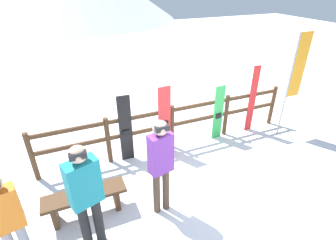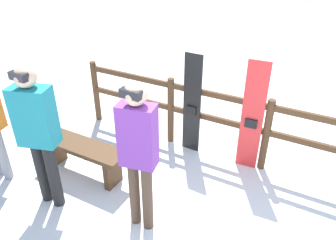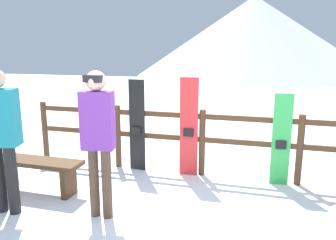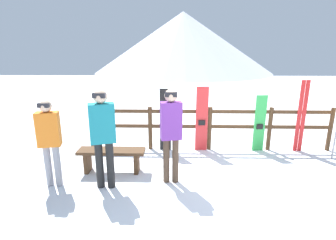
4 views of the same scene
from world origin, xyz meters
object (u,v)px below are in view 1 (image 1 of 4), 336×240
at_px(snowboard_black_stripe, 126,129).
at_px(ski_pair_red, 252,100).
at_px(bench, 85,199).
at_px(person_purple, 161,161).
at_px(snowboard_green, 218,113).
at_px(snowboard_red, 164,120).
at_px(person_teal, 85,192).
at_px(person_orange, 7,218).
at_px(rental_flag, 295,74).

xyz_separation_m(snowboard_black_stripe, ski_pair_red, (3.18, 0.00, 0.11)).
distance_m(bench, person_purple, 1.42).
bearing_deg(snowboard_green, snowboard_red, 179.99).
bearing_deg(person_teal, bench, 92.33).
distance_m(person_orange, snowboard_black_stripe, 2.64).
bearing_deg(rental_flag, ski_pair_red, 146.59).
bearing_deg(snowboard_red, snowboard_black_stripe, -180.00).
distance_m(bench, snowboard_red, 2.28).
height_order(bench, ski_pair_red, ski_pair_red).
relative_size(bench, person_purple, 0.76).
xyz_separation_m(person_teal, snowboard_red, (1.86, 1.81, -0.25)).
bearing_deg(rental_flag, snowboard_black_stripe, 173.31).
xyz_separation_m(person_teal, person_purple, (1.15, 0.22, 0.01)).
bearing_deg(snowboard_black_stripe, bench, -130.15).
distance_m(bench, person_teal, 0.91).
height_order(snowboard_black_stripe, rental_flag, rental_flag).
relative_size(person_purple, person_orange, 1.11).
relative_size(snowboard_red, rental_flag, 0.62).
xyz_separation_m(snowboard_red, snowboard_green, (1.37, -0.00, -0.10)).
distance_m(person_teal, rental_flag, 5.09).
xyz_separation_m(snowboard_black_stripe, rental_flag, (3.88, -0.45, 0.81)).
relative_size(bench, person_orange, 0.84).
bearing_deg(rental_flag, snowboard_green, 164.57).
relative_size(person_purple, snowboard_black_stripe, 1.16).
bearing_deg(bench, person_teal, -87.67).
bearing_deg(snowboard_black_stripe, ski_pair_red, 0.06).
height_order(snowboard_red, rental_flag, rental_flag).
bearing_deg(snowboard_green, bench, -159.55).
height_order(person_teal, snowboard_red, person_teal).
distance_m(bench, rental_flag, 5.10).
relative_size(person_purple, rental_flag, 0.70).
distance_m(person_purple, ski_pair_red, 3.43).
bearing_deg(person_teal, snowboard_black_stripe, 61.13).
relative_size(person_teal, snowboard_black_stripe, 1.17).
relative_size(snowboard_black_stripe, snowboard_green, 1.11).
distance_m(snowboard_black_stripe, rental_flag, 3.98).
xyz_separation_m(person_teal, snowboard_green, (3.23, 1.81, -0.35)).
bearing_deg(person_orange, person_teal, -2.33).
bearing_deg(ski_pair_red, snowboard_green, -179.79).
xyz_separation_m(snowboard_green, ski_pair_red, (0.95, 0.00, 0.18)).
bearing_deg(ski_pair_red, rental_flag, -33.41).
bearing_deg(person_teal, ski_pair_red, 23.47).
distance_m(snowboard_red, ski_pair_red, 2.32).
bearing_deg(person_teal, snowboard_green, 29.30).
bearing_deg(snowboard_green, rental_flag, -15.43).
xyz_separation_m(person_purple, snowboard_red, (0.71, 1.59, -0.27)).
height_order(person_purple, snowboard_red, person_purple).
distance_m(person_teal, snowboard_red, 2.61).
relative_size(bench, ski_pair_red, 0.77).
xyz_separation_m(person_purple, person_orange, (-2.09, -0.18, -0.12)).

